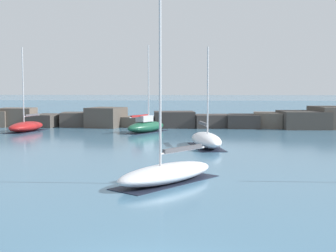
{
  "coord_description": "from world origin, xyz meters",
  "views": [
    {
      "loc": [
        1.52,
        -10.91,
        4.67
      ],
      "look_at": [
        -0.83,
        21.32,
        2.04
      ],
      "focal_mm": 50.0,
      "sensor_mm": 36.0,
      "label": 1
    }
  ],
  "objects_px": {
    "sailboat_moored_0": "(206,140)",
    "sailboat_moored_3": "(146,126)",
    "sailboat_moored_1": "(26,126)",
    "sailboat_moored_5": "(167,172)"
  },
  "relations": [
    {
      "from": "sailboat_moored_0",
      "to": "sailboat_moored_3",
      "type": "xyz_separation_m",
      "value": [
        -6.23,
        11.99,
        0.09
      ]
    },
    {
      "from": "sailboat_moored_1",
      "to": "sailboat_moored_5",
      "type": "bearing_deg",
      "value": -56.61
    },
    {
      "from": "sailboat_moored_0",
      "to": "sailboat_moored_3",
      "type": "relative_size",
      "value": 0.86
    },
    {
      "from": "sailboat_moored_1",
      "to": "sailboat_moored_0",
      "type": "bearing_deg",
      "value": -31.84
    },
    {
      "from": "sailboat_moored_0",
      "to": "sailboat_moored_1",
      "type": "distance_m",
      "value": 22.57
    },
    {
      "from": "sailboat_moored_3",
      "to": "sailboat_moored_5",
      "type": "height_order",
      "value": "sailboat_moored_3"
    },
    {
      "from": "sailboat_moored_1",
      "to": "sailboat_moored_3",
      "type": "height_order",
      "value": "sailboat_moored_3"
    },
    {
      "from": "sailboat_moored_1",
      "to": "sailboat_moored_5",
      "type": "distance_m",
      "value": 31.11
    },
    {
      "from": "sailboat_moored_3",
      "to": "sailboat_moored_5",
      "type": "relative_size",
      "value": 1.0
    },
    {
      "from": "sailboat_moored_0",
      "to": "sailboat_moored_1",
      "type": "height_order",
      "value": "sailboat_moored_1"
    }
  ]
}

